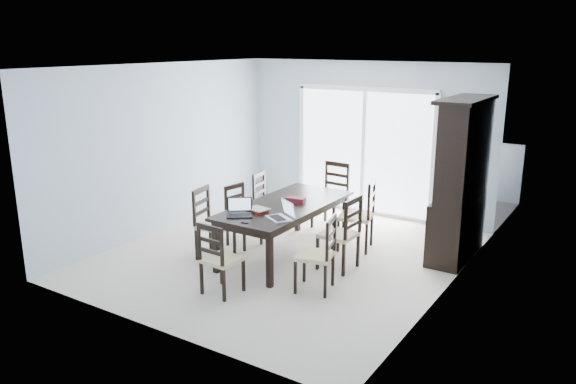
% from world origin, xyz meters
% --- Properties ---
extents(floor, '(5.00, 5.00, 0.00)m').
position_xyz_m(floor, '(0.00, 0.00, 0.00)').
color(floor, beige).
rests_on(floor, ground).
extents(ceiling, '(5.00, 5.00, 0.00)m').
position_xyz_m(ceiling, '(0.00, 0.00, 2.60)').
color(ceiling, white).
rests_on(ceiling, back_wall).
extents(back_wall, '(4.50, 0.02, 2.60)m').
position_xyz_m(back_wall, '(0.00, 2.50, 1.30)').
color(back_wall, '#A4B4C4').
rests_on(back_wall, floor).
extents(wall_left, '(0.02, 5.00, 2.60)m').
position_xyz_m(wall_left, '(-2.25, 0.00, 1.30)').
color(wall_left, '#A4B4C4').
rests_on(wall_left, floor).
extents(wall_right, '(0.02, 5.00, 2.60)m').
position_xyz_m(wall_right, '(2.25, 0.00, 1.30)').
color(wall_right, '#A4B4C4').
rests_on(wall_right, floor).
extents(balcony, '(4.50, 2.00, 0.10)m').
position_xyz_m(balcony, '(0.00, 3.50, -0.05)').
color(balcony, gray).
rests_on(balcony, ground).
extents(railing, '(4.50, 0.06, 1.10)m').
position_xyz_m(railing, '(0.00, 4.50, 0.55)').
color(railing, '#99999E').
rests_on(railing, balcony).
extents(dining_table, '(1.00, 2.20, 0.75)m').
position_xyz_m(dining_table, '(0.00, 0.00, 0.67)').
color(dining_table, black).
rests_on(dining_table, floor).
extents(china_hutch, '(0.50, 1.38, 2.20)m').
position_xyz_m(china_hutch, '(2.02, 1.25, 1.07)').
color(china_hutch, black).
rests_on(china_hutch, floor).
extents(sliding_door, '(2.52, 0.05, 2.18)m').
position_xyz_m(sliding_door, '(0.00, 2.48, 1.09)').
color(sliding_door, silver).
rests_on(sliding_door, floor).
extents(chair_left_near, '(0.51, 0.50, 1.13)m').
position_xyz_m(chair_left_near, '(-0.87, -0.60, 0.60)').
color(chair_left_near, black).
rests_on(chair_left_near, floor).
extents(chair_left_mid, '(0.45, 0.44, 1.03)m').
position_xyz_m(chair_left_mid, '(-0.81, 0.02, 0.55)').
color(chair_left_mid, black).
rests_on(chair_left_mid, floor).
extents(chair_left_far, '(0.47, 0.46, 1.07)m').
position_xyz_m(chair_left_far, '(-0.88, 0.77, 0.57)').
color(chair_left_far, black).
rests_on(chair_left_far, floor).
extents(chair_right_near, '(0.50, 0.49, 1.08)m').
position_xyz_m(chair_right_near, '(1.00, -0.74, 0.57)').
color(chair_right_near, black).
rests_on(chair_right_near, floor).
extents(chair_right_mid, '(0.46, 0.45, 1.15)m').
position_xyz_m(chair_right_mid, '(0.93, -0.02, 0.61)').
color(chair_right_mid, black).
rests_on(chair_right_mid, floor).
extents(chair_right_far, '(0.56, 0.55, 1.19)m').
position_xyz_m(chair_right_far, '(0.80, 0.79, 0.63)').
color(chair_right_far, black).
rests_on(chair_right_far, floor).
extents(chair_end_near, '(0.41, 0.42, 1.03)m').
position_xyz_m(chair_end_near, '(0.03, -1.52, 0.55)').
color(chair_end_near, black).
rests_on(chair_end_near, floor).
extents(chair_end_far, '(0.47, 0.48, 1.19)m').
position_xyz_m(chair_end_far, '(-0.08, 1.54, 0.63)').
color(chair_end_far, black).
rests_on(chair_end_far, floor).
extents(laptop_dark, '(0.39, 0.37, 0.22)m').
position_xyz_m(laptop_dark, '(-0.19, -0.78, 0.80)').
color(laptop_dark, black).
rests_on(laptop_dark, dining_table).
extents(laptop_silver, '(0.41, 0.37, 0.23)m').
position_xyz_m(laptop_silver, '(0.30, -0.62, 0.81)').
color(laptop_silver, silver).
rests_on(laptop_silver, dining_table).
extents(book_stack, '(0.31, 0.26, 0.04)m').
position_xyz_m(book_stack, '(-0.11, -0.50, 0.77)').
color(book_stack, maroon).
rests_on(book_stack, dining_table).
extents(cell_phone, '(0.11, 0.07, 0.01)m').
position_xyz_m(cell_phone, '(0.04, -0.97, 0.76)').
color(cell_phone, black).
rests_on(cell_phone, dining_table).
extents(game_box, '(0.28, 0.18, 0.07)m').
position_xyz_m(game_box, '(0.07, 0.15, 0.78)').
color(game_box, '#541022').
rests_on(game_box, dining_table).
extents(hot_tub, '(1.98, 1.79, 0.97)m').
position_xyz_m(hot_tub, '(-0.63, 3.55, 0.49)').
color(hot_tub, brown).
rests_on(hot_tub, balcony).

